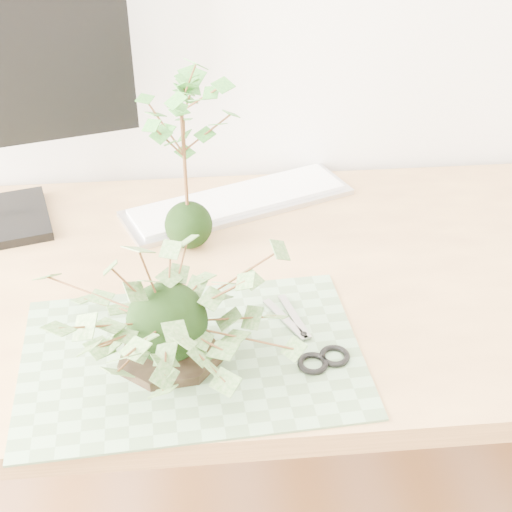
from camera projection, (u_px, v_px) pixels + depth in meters
name	position (u px, v px, depth m)	size (l,w,h in m)	color
desk	(238.00, 317.00, 1.23)	(1.60, 0.70, 0.74)	tan
cutting_mat	(192.00, 356.00, 1.01)	(0.48, 0.32, 0.00)	#55744D
stone_dish	(170.00, 357.00, 1.00)	(0.15, 0.15, 0.01)	black
ivy_kokedama	(164.00, 291.00, 0.93)	(0.35, 0.35, 0.22)	black
maple_kokedama	(182.00, 116.00, 1.11)	(0.24, 0.24, 0.35)	black
keyboard	(238.00, 201.00, 1.36)	(0.46, 0.28, 0.02)	#B7B7BE
scissors	(310.00, 351.00, 1.01)	(0.09, 0.18, 0.01)	gray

